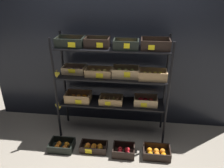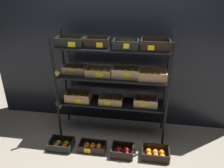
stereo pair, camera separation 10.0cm
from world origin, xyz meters
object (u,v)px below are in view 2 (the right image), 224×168
(display_rack, at_px, (112,74))
(crate_ground_apple_red, at_px, (122,151))
(crate_ground_right_orange, at_px, (155,154))
(crate_ground_left_orange, at_px, (93,147))
(crate_ground_orange, at_px, (61,145))

(display_rack, relative_size, crate_ground_apple_red, 5.51)
(crate_ground_apple_red, relative_size, crate_ground_right_orange, 0.82)
(display_rack, relative_size, crate_ground_left_orange, 4.41)
(display_rack, distance_m, crate_ground_right_orange, 1.23)
(crate_ground_orange, distance_m, crate_ground_apple_red, 0.88)
(crate_ground_orange, bearing_deg, crate_ground_left_orange, 3.20)
(display_rack, xyz_separation_m, crate_ground_right_orange, (0.66, -0.46, -0.93))
(display_rack, bearing_deg, crate_ground_orange, -144.63)
(display_rack, distance_m, crate_ground_orange, 1.24)
(crate_ground_apple_red, bearing_deg, display_rack, 114.14)
(crate_ground_orange, distance_m, crate_ground_right_orange, 1.32)
(crate_ground_apple_red, bearing_deg, crate_ground_orange, 179.59)
(crate_ground_orange, xyz_separation_m, crate_ground_left_orange, (0.45, 0.03, -0.00))
(crate_ground_left_orange, bearing_deg, crate_ground_orange, -176.80)
(display_rack, xyz_separation_m, crate_ground_orange, (-0.66, -0.47, -0.93))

